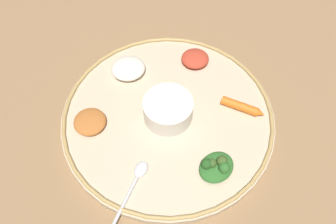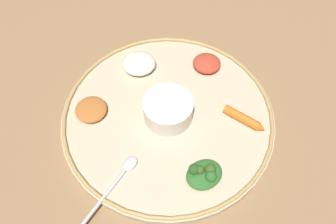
% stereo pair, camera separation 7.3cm
% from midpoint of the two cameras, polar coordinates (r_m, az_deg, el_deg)
% --- Properties ---
extents(ground_plane, '(2.40, 2.40, 0.00)m').
position_cam_midpoint_polar(ground_plane, '(0.76, 2.75, -1.53)').
color(ground_plane, olive).
extents(platter, '(0.44, 0.44, 0.02)m').
position_cam_midpoint_polar(platter, '(0.75, 2.78, -1.19)').
color(platter, '#C6B293').
rests_on(platter, ground_plane).
extents(platter_rim, '(0.43, 0.43, 0.01)m').
position_cam_midpoint_polar(platter_rim, '(0.74, 2.81, -0.72)').
color(platter_rim, tan).
rests_on(platter_rim, platter).
extents(center_bowl, '(0.10, 0.10, 0.05)m').
position_cam_midpoint_polar(center_bowl, '(0.72, 2.89, 0.24)').
color(center_bowl, silver).
rests_on(center_bowl, platter).
extents(spoon, '(0.08, 0.17, 0.01)m').
position_cam_midpoint_polar(spoon, '(0.68, -5.19, -11.21)').
color(spoon, silver).
rests_on(spoon, platter).
extents(greens_pile, '(0.06, 0.07, 0.04)m').
position_cam_midpoint_polar(greens_pile, '(0.68, 8.86, -9.84)').
color(greens_pile, '#2D6628').
rests_on(greens_pile, platter).
extents(carrot_near_spoon, '(0.09, 0.05, 0.02)m').
position_cam_midpoint_polar(carrot_near_spoon, '(0.75, 14.65, -1.27)').
color(carrot_near_spoon, orange).
rests_on(carrot_near_spoon, platter).
extents(mound_chickpea, '(0.09, 0.08, 0.02)m').
position_cam_midpoint_polar(mound_chickpea, '(0.75, -9.33, 0.17)').
color(mound_chickpea, '#B2662D').
rests_on(mound_chickpea, platter).
extents(mound_berbere_red, '(0.09, 0.09, 0.02)m').
position_cam_midpoint_polar(mound_berbere_red, '(0.82, 8.71, 7.41)').
color(mound_berbere_red, '#B73D28').
rests_on(mound_berbere_red, platter).
extents(mound_rice_white, '(0.10, 0.10, 0.03)m').
position_cam_midpoint_polar(mound_rice_white, '(0.81, -2.02, 7.48)').
color(mound_rice_white, silver).
rests_on(mound_rice_white, platter).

